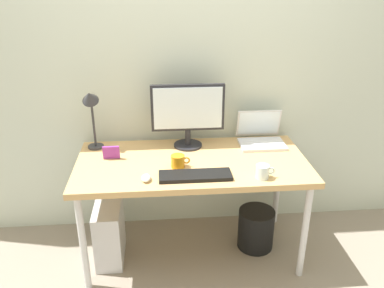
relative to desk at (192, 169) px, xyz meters
The scene contains 13 objects.
ground_plane 0.67m from the desk, ahead, with size 6.00×6.00×0.00m, color gray.
back_wall 0.76m from the desk, 90.00° to the left, with size 4.40×0.04×2.60m, color silver.
desk is the anchor object (origin of this frame).
monitor 0.39m from the desk, 92.07° to the left, with size 0.50×0.20×0.45m.
laptop 0.59m from the desk, 26.21° to the left, with size 0.32×0.27×0.23m.
desk_lamp 0.80m from the desk, 160.13° to the left, with size 0.11×0.16×0.45m.
keyboard 0.24m from the desk, 89.10° to the right, with size 0.44×0.14×0.02m, color black.
mouse 0.39m from the desk, 140.59° to the right, with size 0.06×0.09×0.03m, color silver.
coffee_mug 0.16m from the desk, 138.75° to the right, with size 0.12×0.09×0.08m.
glass_cup 0.50m from the desk, 33.92° to the right, with size 0.12×0.08×0.08m.
photo_frame 0.55m from the desk, behind, with size 0.11×0.02×0.09m, color purple.
computer_tower 0.74m from the desk, behind, with size 0.18×0.36×0.42m, color silver.
wastebasket 0.70m from the desk, ahead, with size 0.26×0.26×0.30m, color black.
Camera 1 is at (-0.20, -2.36, 1.90)m, focal length 37.46 mm.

